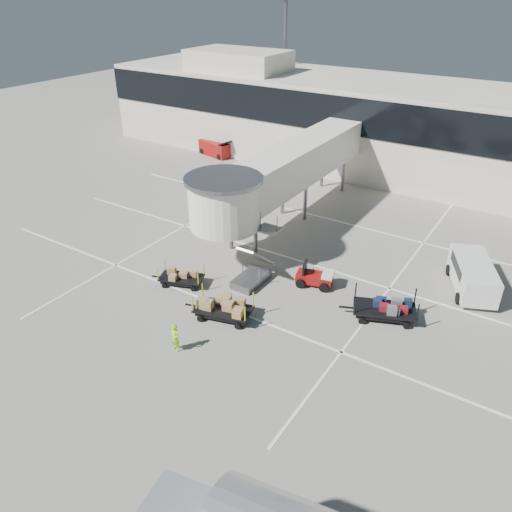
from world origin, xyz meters
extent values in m
plane|color=gray|center=(0.00, 0.00, 0.00)|extent=(140.00, 140.00, 0.00)
cube|color=white|center=(0.00, 2.00, 0.01)|extent=(40.00, 0.15, 0.02)
cube|color=white|center=(0.00, 9.00, 0.01)|extent=(40.00, 0.15, 0.02)
cube|color=white|center=(0.00, 16.00, 0.01)|extent=(40.00, 0.15, 0.02)
cube|color=white|center=(6.00, 10.00, 0.01)|extent=(0.15, 30.00, 0.02)
cube|color=white|center=(-10.00, 10.00, 0.01)|extent=(0.15, 30.00, 0.02)
cube|color=silver|center=(0.00, 30.00, 4.00)|extent=(64.00, 12.00, 8.00)
cube|color=black|center=(0.00, 23.95, 6.00)|extent=(64.00, 0.12, 3.20)
cube|color=silver|center=(-18.00, 28.00, 9.00)|extent=(10.00, 6.00, 2.00)
cylinder|color=slate|center=(-16.00, 34.00, 7.50)|extent=(0.36, 0.36, 15.00)
cube|color=white|center=(-4.00, 15.00, 4.30)|extent=(3.00, 18.00, 2.80)
cylinder|color=white|center=(-4.00, 6.00, 4.30)|extent=(4.40, 4.40, 3.00)
cylinder|color=slate|center=(-4.00, 6.00, 5.90)|extent=(4.80, 4.80, 0.25)
cylinder|color=slate|center=(-5.00, 8.00, 1.45)|extent=(0.28, 0.28, 2.90)
cylinder|color=slate|center=(-3.00, 8.00, 1.45)|extent=(0.28, 0.28, 2.90)
cylinder|color=slate|center=(-5.00, 15.00, 1.45)|extent=(0.28, 0.28, 2.90)
cylinder|color=slate|center=(-3.00, 15.00, 1.45)|extent=(0.28, 0.28, 2.90)
cylinder|color=slate|center=(-5.00, 22.00, 1.45)|extent=(0.28, 0.28, 2.90)
cylinder|color=slate|center=(-3.00, 22.00, 1.45)|extent=(0.28, 0.28, 2.90)
cube|color=slate|center=(-1.40, 5.00, 0.25)|extent=(1.40, 2.60, 0.50)
cube|color=slate|center=(-1.40, 5.60, 1.60)|extent=(1.20, 2.60, 2.06)
cube|color=slate|center=(-1.40, 7.00, 2.85)|extent=(1.40, 1.20, 0.12)
cube|color=maroon|center=(1.96, 6.90, 0.49)|extent=(2.35, 1.55, 0.54)
cube|color=silver|center=(2.75, 7.11, 0.85)|extent=(0.86, 1.12, 0.31)
cube|color=black|center=(1.36, 6.74, 1.03)|extent=(0.33, 0.90, 0.81)
cylinder|color=black|center=(1.42, 6.15, 0.29)|extent=(0.61, 0.36, 0.58)
cylinder|color=black|center=(1.12, 7.29, 0.29)|extent=(0.61, 0.36, 0.58)
cylinder|color=black|center=(2.81, 6.52, 0.29)|extent=(0.61, 0.36, 0.58)
cylinder|color=black|center=(2.51, 7.65, 0.29)|extent=(0.61, 0.36, 0.58)
cube|color=black|center=(6.74, 5.92, 0.62)|extent=(3.75, 2.83, 0.13)
cube|color=black|center=(6.74, 5.92, 0.41)|extent=(3.34, 2.47, 0.28)
cube|color=black|center=(4.82, 5.14, 0.45)|extent=(0.76, 0.38, 0.09)
cylinder|color=black|center=(5.93, 4.78, 0.19)|extent=(0.41, 0.29, 0.38)
cylinder|color=black|center=(5.36, 6.18, 0.19)|extent=(0.41, 0.29, 0.38)
cylinder|color=black|center=(8.11, 5.67, 0.19)|extent=(0.41, 0.29, 0.38)
cylinder|color=black|center=(7.54, 7.07, 0.19)|extent=(0.41, 0.29, 0.38)
cylinder|color=black|center=(5.53, 4.61, 1.12)|extent=(0.08, 0.08, 1.01)
cylinder|color=black|center=(4.96, 6.01, 1.12)|extent=(0.08, 0.08, 1.01)
cylinder|color=black|center=(8.52, 5.83, 1.12)|extent=(0.08, 0.08, 1.01)
cylinder|color=black|center=(7.94, 7.23, 1.12)|extent=(0.08, 0.08, 1.01)
cube|color=#58575D|center=(6.21, 5.32, 0.89)|extent=(0.65, 0.55, 0.41)
cube|color=#58575D|center=(5.79, 5.99, 0.87)|extent=(0.65, 0.55, 0.37)
cube|color=maroon|center=(5.86, 5.08, 0.92)|extent=(0.57, 0.51, 0.47)
cube|color=#13213E|center=(7.23, 6.16, 0.87)|extent=(0.68, 0.59, 0.37)
cube|color=maroon|center=(7.41, 6.66, 0.84)|extent=(0.56, 0.57, 0.32)
cube|color=#58575D|center=(7.94, 5.86, 0.91)|extent=(0.59, 0.50, 0.45)
cube|color=#58575D|center=(6.31, 5.62, 0.87)|extent=(0.68, 0.51, 0.38)
cube|color=maroon|center=(6.35, 5.61, 0.93)|extent=(0.53, 0.55, 0.49)
cube|color=olive|center=(7.25, 6.38, 0.93)|extent=(0.53, 0.52, 0.49)
cube|color=black|center=(-0.69, 1.16, 0.57)|extent=(3.42, 2.31, 0.12)
cube|color=black|center=(-0.69, 1.16, 0.39)|extent=(3.06, 2.01, 0.26)
cube|color=black|center=(-2.55, 0.67, 0.42)|extent=(0.73, 0.27, 0.08)
cylinder|color=black|center=(-1.57, 0.20, 0.18)|extent=(0.38, 0.23, 0.35)
cylinder|color=black|center=(-1.93, 1.56, 0.18)|extent=(0.38, 0.23, 0.35)
cylinder|color=black|center=(0.54, 0.76, 0.18)|extent=(0.38, 0.23, 0.35)
cylinder|color=black|center=(0.18, 2.12, 0.18)|extent=(0.38, 0.23, 0.35)
cylinder|color=yellow|center=(-1.96, 0.10, 1.04)|extent=(0.07, 0.07, 0.94)
cylinder|color=yellow|center=(-2.32, 1.45, 1.04)|extent=(0.07, 0.07, 0.94)
cylinder|color=yellow|center=(0.94, 0.87, 1.04)|extent=(0.07, 0.07, 0.94)
cylinder|color=yellow|center=(0.58, 2.23, 1.04)|extent=(0.07, 0.07, 0.94)
cube|color=#A4834F|center=(-1.00, 1.35, 0.89)|extent=(0.71, 0.58, 0.51)
cube|color=#A4834F|center=(-0.64, 0.85, 0.89)|extent=(0.78, 0.65, 0.52)
cube|color=#A4834F|center=(0.20, 1.35, 0.83)|extent=(0.78, 0.72, 0.39)
cube|color=#A4834F|center=(0.20, 1.25, 0.83)|extent=(0.69, 0.57, 0.39)
cube|color=#A4834F|center=(0.03, 1.41, 0.82)|extent=(0.64, 0.62, 0.37)
cube|color=#A4834F|center=(0.24, 1.27, 0.85)|extent=(0.60, 0.67, 0.43)
cube|color=#A4834F|center=(-0.75, 1.40, 0.85)|extent=(0.76, 0.70, 0.43)
cube|color=#A4834F|center=(-0.47, 1.30, 0.84)|extent=(0.55, 0.50, 0.41)
cube|color=black|center=(-4.87, 2.57, 0.48)|extent=(2.93, 2.18, 0.11)
cube|color=black|center=(-4.87, 2.57, 0.32)|extent=(2.61, 1.90, 0.22)
cube|color=black|center=(-6.38, 1.97, 0.35)|extent=(0.60, 0.29, 0.07)
cylinder|color=black|center=(-5.51, 1.68, 0.15)|extent=(0.32, 0.22, 0.30)
cylinder|color=black|center=(-5.94, 2.78, 0.15)|extent=(0.32, 0.22, 0.30)
cylinder|color=black|center=(-3.80, 2.35, 0.15)|extent=(0.32, 0.22, 0.30)
cylinder|color=black|center=(-4.23, 3.45, 0.15)|extent=(0.32, 0.22, 0.30)
cylinder|color=yellow|center=(-5.83, 1.55, 0.88)|extent=(0.06, 0.06, 0.79)
cylinder|color=yellow|center=(-6.26, 2.66, 0.88)|extent=(0.06, 0.06, 0.79)
cylinder|color=yellow|center=(-3.48, 2.48, 0.88)|extent=(0.06, 0.06, 0.79)
cylinder|color=yellow|center=(-3.91, 3.58, 0.88)|extent=(0.06, 0.06, 0.79)
cube|color=#A4834F|center=(-4.39, 3.14, 0.69)|extent=(0.54, 0.59, 0.32)
cube|color=#A4834F|center=(-4.73, 2.50, 0.77)|extent=(0.64, 0.49, 0.46)
cube|color=#A4834F|center=(-5.66, 2.67, 0.72)|extent=(0.47, 0.47, 0.38)
cube|color=#A4834F|center=(-4.76, 2.83, 0.76)|extent=(0.57, 0.51, 0.45)
imported|color=#8AE618|center=(-1.09, -2.36, 0.80)|extent=(0.60, 0.41, 1.59)
cube|color=silver|center=(10.08, 11.46, 1.06)|extent=(3.73, 5.21, 1.56)
cube|color=silver|center=(9.22, 13.45, 0.75)|extent=(1.93, 1.25, 0.91)
cube|color=black|center=(10.00, 11.65, 1.46)|extent=(3.02, 3.56, 0.62)
cylinder|color=black|center=(9.85, 9.61, 0.34)|extent=(0.50, 0.72, 0.68)
cylinder|color=black|center=(11.60, 10.37, 0.34)|extent=(0.50, 0.72, 0.68)
cylinder|color=black|center=(8.56, 12.56, 0.34)|extent=(0.50, 0.72, 0.68)
cylinder|color=black|center=(10.32, 13.32, 0.34)|extent=(0.50, 0.72, 0.68)
cube|color=maroon|center=(-18.32, 24.00, 0.74)|extent=(4.01, 2.38, 1.48)
cube|color=black|center=(-16.68, 23.62, 1.68)|extent=(1.23, 1.56, 0.53)
cylinder|color=black|center=(-19.82, 23.64, 0.30)|extent=(0.63, 0.37, 0.59)
cylinder|color=black|center=(-19.51, 24.98, 0.30)|extent=(0.63, 0.37, 0.59)
cylinder|color=black|center=(-17.12, 23.02, 0.30)|extent=(0.63, 0.37, 0.59)
cylinder|color=black|center=(-16.81, 24.36, 0.30)|extent=(0.63, 0.37, 0.59)
camera|label=1|loc=(12.93, -16.67, 16.46)|focal=35.00mm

